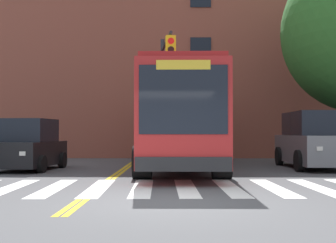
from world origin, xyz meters
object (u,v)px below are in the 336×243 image
(city_bus, at_px, (180,119))
(car_grey_far_lane, at_px, (315,141))
(car_tan_behind_bus, at_px, (155,138))
(traffic_light_overhead, at_px, (166,76))
(car_black_near_lane, at_px, (29,147))

(city_bus, xyz_separation_m, car_grey_far_lane, (5.16, 0.49, -0.84))
(city_bus, distance_m, car_tan_behind_bus, 10.41)
(city_bus, distance_m, car_grey_far_lane, 5.25)
(car_grey_far_lane, xyz_separation_m, traffic_light_overhead, (-5.72, -0.06, 2.50))
(car_grey_far_lane, bearing_deg, city_bus, -174.60)
(car_black_near_lane, bearing_deg, traffic_light_overhead, 10.47)
(city_bus, bearing_deg, car_black_near_lane, -174.93)
(car_tan_behind_bus, relative_size, traffic_light_overhead, 0.99)
(city_bus, height_order, traffic_light_overhead, traffic_light_overhead)
(car_grey_far_lane, bearing_deg, car_tan_behind_bus, 123.76)
(city_bus, height_order, car_tan_behind_bus, city_bus)
(city_bus, bearing_deg, car_tan_behind_bus, 97.71)
(city_bus, relative_size, car_grey_far_lane, 2.34)
(car_black_near_lane, relative_size, car_tan_behind_bus, 0.73)
(car_grey_far_lane, distance_m, car_tan_behind_bus, 11.79)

